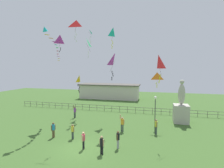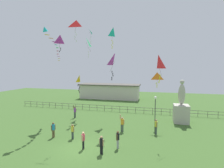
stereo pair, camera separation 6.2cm
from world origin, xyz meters
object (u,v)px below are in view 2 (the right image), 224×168
object	(u,v)px
kite_0	(76,25)
kite_1	(80,80)
person_1	(156,126)
lamppost	(155,104)
streamer_kite	(47,32)
person_4	(83,139)
kite_8	(113,33)
kite_4	(115,60)
kite_2	(89,32)
person_0	(73,130)
person_7	(101,144)
kite_7	(86,43)
person_3	(118,138)
kite_6	(157,76)
person_6	(53,129)
kite_3	(158,63)
person_2	(75,111)
person_5	(122,123)
kite_5	(60,40)
statue_monument	(181,110)

from	to	relation	value
kite_0	kite_1	xyz separation A→B (m)	(-1.47, 3.73, -6.06)
person_1	kite_1	distance (m)	11.18
lamppost	person_1	distance (m)	2.98
lamppost	streamer_kite	size ratio (longest dim) A/B	0.77
person_4	kite_8	distance (m)	15.79
kite_1	kite_4	world-z (taller)	kite_4
person_1	kite_0	bearing A→B (deg)	-168.37
kite_8	streamer_kite	xyz separation A→B (m)	(-6.06, -7.07, -1.02)
kite_2	person_0	bearing A→B (deg)	-76.80
person_7	kite_7	distance (m)	16.77
person_3	kite_6	xyz separation A→B (m)	(3.33, 7.32, 5.30)
lamppost	kite_4	xyz separation A→B (m)	(-4.52, -2.24, 5.27)
person_6	kite_3	distance (m)	12.73
person_1	kite_3	bearing A→B (deg)	-87.33
person_3	kite_8	size ratio (longest dim) A/B	0.54
person_2	kite_2	xyz separation A→B (m)	(0.49, 4.72, 12.15)
person_3	kite_4	xyz separation A→B (m)	(-1.33, 4.45, 7.19)
person_5	streamer_kite	distance (m)	13.42
person_1	kite_5	distance (m)	16.11
kite_1	kite_4	bearing A→B (deg)	-20.09
kite_6	kite_1	bearing A→B (deg)	-174.57
person_7	kite_4	size ratio (longest dim) A/B	0.53
person_0	kite_5	bearing A→B (deg)	128.82
person_3	person_7	xyz separation A→B (m)	(-1.09, -1.41, -0.01)
person_0	person_4	bearing A→B (deg)	-42.61
statue_monument	kite_3	xyz separation A→B (m)	(-3.14, -6.42, 6.08)
statue_monument	person_7	size ratio (longest dim) A/B	3.57
person_5	kite_5	distance (m)	13.41
statue_monument	kite_2	distance (m)	18.55
lamppost	kite_0	distance (m)	12.86
lamppost	person_0	distance (m)	10.16
kite_2	person_4	bearing A→B (deg)	-70.84
kite_7	streamer_kite	bearing A→B (deg)	-102.84
person_0	kite_8	size ratio (longest dim) A/B	0.52
person_4	kite_2	xyz separation A→B (m)	(-4.75, 13.68, 12.21)
person_2	person_6	distance (m)	7.37
kite_5	kite_8	xyz separation A→B (m)	(6.26, 3.85, 1.35)
person_0	kite_5	distance (m)	12.13
person_0	streamer_kite	size ratio (longest dim) A/B	0.31
person_2	person_3	size ratio (longest dim) A/B	1.19
lamppost	streamer_kite	distance (m)	15.27
person_0	person_1	xyz separation A→B (m)	(8.27, 3.46, 0.07)
person_2	kite_2	bearing A→B (deg)	84.10
kite_7	kite_5	bearing A→B (deg)	-114.09
person_2	kite_3	distance (m)	14.37
lamppost	person_6	size ratio (longest dim) A/B	2.38
person_1	person_2	xyz separation A→B (m)	(-11.54, 3.69, 0.01)
kite_2	kite_1	bearing A→B (deg)	-80.03
kite_8	streamer_kite	size ratio (longest dim) A/B	0.59
kite_6	person_7	bearing A→B (deg)	-116.89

